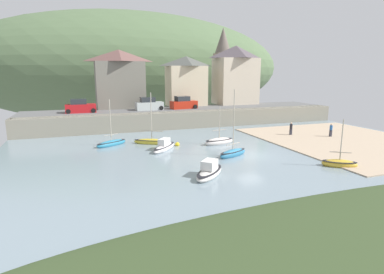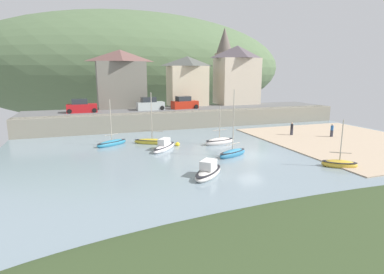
{
  "view_description": "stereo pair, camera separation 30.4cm",
  "coord_description": "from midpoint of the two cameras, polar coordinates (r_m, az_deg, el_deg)",
  "views": [
    {
      "loc": [
        -15.37,
        -26.08,
        7.9
      ],
      "look_at": [
        -4.55,
        4.44,
        1.26
      ],
      "focal_mm": 29.27,
      "sensor_mm": 36.0,
      "label": 1
    },
    {
      "loc": [
        -15.08,
        -26.18,
        7.9
      ],
      "look_at": [
        -4.55,
        4.44,
        1.26
      ],
      "focal_mm": 29.27,
      "sensor_mm": 36.0,
      "label": 2
    }
  ],
  "objects": [
    {
      "name": "dinghy_open_wooden",
      "position": [
        35.52,
        5.25,
        -0.81
      ],
      "size": [
        3.78,
        1.75,
        4.52
      ],
      "rotation": [
        0.0,
        0.0,
        0.17
      ],
      "color": "silver",
      "rests_on": "ground"
    },
    {
      "name": "parked_car_near_slipway",
      "position": [
        47.07,
        -19.33,
        5.21
      ],
      "size": [
        4.12,
        1.82,
        1.95
      ],
      "rotation": [
        0.0,
        0.0,
        0.01
      ],
      "color": "red",
      "rests_on": "ground"
    },
    {
      "name": "waterfront_building_left",
      "position": [
        51.67,
        -12.65,
        10.34
      ],
      "size": [
        7.74,
        4.85,
        9.09
      ],
      "color": "slate",
      "rests_on": "ground"
    },
    {
      "name": "rowboat_small_beached",
      "position": [
        24.58,
        3.35,
        -6.32
      ],
      "size": [
        3.79,
        3.88,
        1.45
      ],
      "rotation": [
        0.0,
        0.0,
        0.81
      ],
      "color": "silver",
      "rests_on": "ground"
    },
    {
      "name": "waterfront_building_right",
      "position": [
        57.69,
        8.33,
        11.18
      ],
      "size": [
        7.41,
        5.5,
        10.25
      ],
      "color": "beige",
      "rests_on": "ground"
    },
    {
      "name": "person_near_water",
      "position": [
        42.65,
        24.33,
        1.22
      ],
      "size": [
        0.34,
        0.34,
        1.62
      ],
      "color": "#282833",
      "rests_on": "ground"
    },
    {
      "name": "church_with_spire",
      "position": [
        61.0,
        6.02,
        13.04
      ],
      "size": [
        3.0,
        3.0,
        13.79
      ],
      "color": "#A28777",
      "rests_on": "ground"
    },
    {
      "name": "hillside_backdrop",
      "position": [
        82.21,
        -10.91,
        12.33
      ],
      "size": [
        80.0,
        44.0,
        26.42
      ],
      "color": "#536A46",
      "rests_on": "ground"
    },
    {
      "name": "sailboat_far_left",
      "position": [
        29.76,
        25.52,
        -4.43
      ],
      "size": [
        3.04,
        2.59,
        4.29
      ],
      "rotation": [
        0.0,
        0.0,
        -0.6
      ],
      "color": "gold",
      "rests_on": "ground"
    },
    {
      "name": "sailboat_tall_mast",
      "position": [
        35.78,
        -7.03,
        -0.8
      ],
      "size": [
        4.17,
        2.9,
        5.97
      ],
      "rotation": [
        0.0,
        0.0,
        -0.51
      ],
      "color": "gold",
      "rests_on": "ground"
    },
    {
      "name": "sailboat_nearest_shore",
      "position": [
        30.53,
        7.7,
        -2.91
      ],
      "size": [
        3.69,
        2.36,
        6.6
      ],
      "rotation": [
        0.0,
        0.0,
        0.42
      ],
      "color": "teal",
      "rests_on": "ground"
    },
    {
      "name": "waterfront_building_centre",
      "position": [
        54.09,
        -0.69,
        10.22
      ],
      "size": [
        6.69,
        4.49,
        8.26
      ],
      "color": "beige",
      "rests_on": "ground"
    },
    {
      "name": "fishing_boat_green",
      "position": [
        32.87,
        -4.83,
        -1.76
      ],
      "size": [
        3.62,
        3.97,
        1.38
      ],
      "rotation": [
        0.0,
        0.0,
        0.86
      ],
      "color": "white",
      "rests_on": "ground"
    },
    {
      "name": "mooring_buoy",
      "position": [
        34.64,
        -2.42,
        -1.34
      ],
      "size": [
        0.51,
        0.51,
        0.51
      ],
      "color": "yellow",
      "rests_on": "ground"
    },
    {
      "name": "parked_car_end_of_row",
      "position": [
        49.41,
        -1.2,
        6.13
      ],
      "size": [
        4.27,
        2.16,
        1.95
      ],
      "rotation": [
        0.0,
        0.0,
        0.12
      ],
      "color": "#B12514",
      "rests_on": "ground"
    },
    {
      "name": "quay_seawall",
      "position": [
        46.67,
        0.24,
        3.53
      ],
      "size": [
        48.0,
        9.4,
        2.4
      ],
      "color": "gray",
      "rests_on": "ground"
    },
    {
      "name": "sailboat_blue_trim",
      "position": [
        35.86,
        -14.17,
        -1.05
      ],
      "size": [
        3.79,
        2.86,
        5.28
      ],
      "rotation": [
        0.0,
        0.0,
        0.56
      ],
      "color": "teal",
      "rests_on": "ground"
    },
    {
      "name": "parked_car_by_wall",
      "position": [
        48.02,
        -7.49,
        5.88
      ],
      "size": [
        4.17,
        1.88,
        1.95
      ],
      "rotation": [
        0.0,
        0.0,
        0.05
      ],
      "color": "#B1BBB9",
      "rests_on": "ground"
    },
    {
      "name": "ground",
      "position": [
        24.72,
        24.94,
        -7.78
      ],
      "size": [
        48.0,
        41.0,
        0.61
      ],
      "color": "gray"
    },
    {
      "name": "person_on_slipway",
      "position": [
        42.0,
        17.93,
        1.55
      ],
      "size": [
        0.34,
        0.34,
        1.62
      ],
      "color": "#282833",
      "rests_on": "ground"
    }
  ]
}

